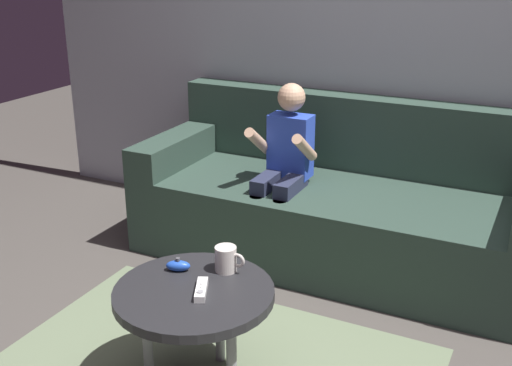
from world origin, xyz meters
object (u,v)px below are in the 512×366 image
Objects in this scene: couch at (340,206)px; nunchuk_blue at (178,266)px; coffee_table at (194,299)px; game_remote_white_near_edge at (201,290)px; coffee_mug at (226,259)px; person_seated_on_couch at (284,164)px.

couch is 20.35× the size of nunchuk_blue.
coffee_table is at bearing -35.76° from nunchuk_blue.
coffee_table is at bearing 161.88° from game_remote_white_near_edge.
couch is 17.24× the size of coffee_mug.
coffee_mug is at bearing 26.18° from nunchuk_blue.
coffee_table is 3.98× the size of game_remote_white_near_edge.
person_seated_on_couch reaches higher than nunchuk_blue.
nunchuk_blue is (-0.16, 0.10, 0.01)m from game_remote_white_near_edge.
coffee_table is at bearing -82.77° from person_seated_on_couch.
coffee_mug reaches higher than nunchuk_blue.
game_remote_white_near_edge is (0.04, -0.01, 0.05)m from coffee_table.
coffee_mug is at bearing 77.00° from coffee_table.
game_remote_white_near_edge is at bearing -18.12° from coffee_table.
couch is at bearing 78.66° from nunchuk_blue.
coffee_mug is at bearing 89.46° from game_remote_white_near_edge.
coffee_table is 5.66× the size of nunchuk_blue.
person_seated_on_couch is 7.70× the size of coffee_mug.
coffee_table is (0.14, -1.07, -0.16)m from person_seated_on_couch.
nunchuk_blue reaches higher than coffee_table.
couch is 1.26m from game_remote_white_near_edge.
person_seated_on_couch reaches higher than game_remote_white_near_edge.
game_remote_white_near_edge reaches higher than coffee_table.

